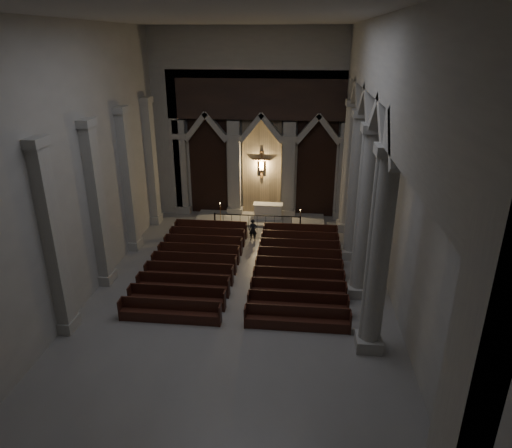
# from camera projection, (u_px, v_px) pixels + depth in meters

# --- Properties ---
(room) EXTENTS (24.00, 24.10, 12.00)m
(room) POSITION_uv_depth(u_px,v_px,m) (235.00, 139.00, 17.83)
(room) COLOR gray
(room) RESTS_ON ground
(sanctuary_wall) EXTENTS (14.00, 0.77, 12.00)m
(sanctuary_wall) POSITION_uv_depth(u_px,v_px,m) (262.00, 117.00, 28.83)
(sanctuary_wall) COLOR #A6A39B
(sanctuary_wall) RESTS_ON ground
(right_arcade) EXTENTS (1.00, 24.00, 12.00)m
(right_arcade) POSITION_uv_depth(u_px,v_px,m) (374.00, 129.00, 18.45)
(right_arcade) COLOR #A6A39B
(right_arcade) RESTS_ON ground
(left_pilasters) EXTENTS (0.60, 13.00, 8.03)m
(left_pilasters) POSITION_uv_depth(u_px,v_px,m) (114.00, 195.00, 23.09)
(left_pilasters) COLOR #A6A39B
(left_pilasters) RESTS_ON ground
(sanctuary_step) EXTENTS (8.50, 2.60, 0.15)m
(sanctuary_step) POSITION_uv_depth(u_px,v_px,m) (260.00, 219.00, 30.44)
(sanctuary_step) COLOR #A6A39B
(sanctuary_step) RESTS_ON ground
(altar) EXTENTS (1.95, 0.78, 0.99)m
(altar) POSITION_uv_depth(u_px,v_px,m) (268.00, 211.00, 30.23)
(altar) COLOR silver
(altar) RESTS_ON sanctuary_step
(altar_rail) EXTENTS (5.47, 0.09, 1.08)m
(altar_rail) POSITION_uv_depth(u_px,v_px,m) (257.00, 220.00, 28.51)
(altar_rail) COLOR black
(altar_rail) RESTS_ON ground
(candle_stand_left) EXTENTS (0.26, 0.26, 1.52)m
(candle_stand_left) POSITION_uv_depth(u_px,v_px,m) (221.00, 219.00, 29.49)
(candle_stand_left) COLOR #B57737
(candle_stand_left) RESTS_ON ground
(candle_stand_right) EXTENTS (0.21, 0.21, 1.23)m
(candle_stand_right) POSITION_uv_depth(u_px,v_px,m) (300.00, 223.00, 29.13)
(candle_stand_right) COLOR #B57737
(candle_stand_right) RESTS_ON ground
(pews) EXTENTS (9.80, 9.55, 0.98)m
(pews) POSITION_uv_depth(u_px,v_px,m) (246.00, 268.00, 23.38)
(pews) COLOR black
(pews) RESTS_ON ground
(worshipper) EXTENTS (0.51, 0.36, 1.33)m
(worshipper) POSITION_uv_depth(u_px,v_px,m) (253.00, 230.00, 27.14)
(worshipper) COLOR black
(worshipper) RESTS_ON ground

